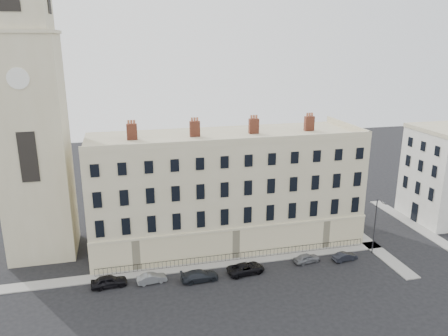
{
  "coord_description": "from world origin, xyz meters",
  "views": [
    {
      "loc": [
        -19.46,
        -42.93,
        27.1
      ],
      "look_at": [
        -6.59,
        10.0,
        11.05
      ],
      "focal_mm": 35.0,
      "sensor_mm": 36.0,
      "label": 1
    }
  ],
  "objects_px": {
    "car_b": "(152,278)",
    "car_d": "(246,268)",
    "car_f": "(345,257)",
    "streetlamp": "(376,224)",
    "car_a": "(109,281)",
    "car_e": "(307,258)",
    "car_c": "(200,276)"
  },
  "relations": [
    {
      "from": "car_b",
      "to": "car_d",
      "type": "xyz_separation_m",
      "value": [
        11.22,
        -0.51,
        0.07
      ]
    },
    {
      "from": "car_d",
      "to": "car_f",
      "type": "distance_m",
      "value": 13.16
    },
    {
      "from": "car_d",
      "to": "car_f",
      "type": "bearing_deg",
      "value": -98.15
    },
    {
      "from": "car_b",
      "to": "streetlamp",
      "type": "bearing_deg",
      "value": -95.29
    },
    {
      "from": "streetlamp",
      "to": "car_f",
      "type": "bearing_deg",
      "value": -154.8
    },
    {
      "from": "car_a",
      "to": "car_d",
      "type": "bearing_deg",
      "value": -97.38
    },
    {
      "from": "car_e",
      "to": "car_f",
      "type": "distance_m",
      "value": 4.97
    },
    {
      "from": "car_b",
      "to": "car_a",
      "type": "bearing_deg",
      "value": 80.28
    },
    {
      "from": "streetlamp",
      "to": "car_c",
      "type": "bearing_deg",
      "value": -163.44
    },
    {
      "from": "car_b",
      "to": "streetlamp",
      "type": "distance_m",
      "value": 29.2
    },
    {
      "from": "car_c",
      "to": "car_f",
      "type": "bearing_deg",
      "value": -91.67
    },
    {
      "from": "car_b",
      "to": "car_e",
      "type": "height_order",
      "value": "car_e"
    },
    {
      "from": "car_f",
      "to": "streetlamp",
      "type": "bearing_deg",
      "value": -86.75
    },
    {
      "from": "car_c",
      "to": "car_f",
      "type": "relative_size",
      "value": 1.35
    },
    {
      "from": "car_a",
      "to": "car_b",
      "type": "bearing_deg",
      "value": -97.96
    },
    {
      "from": "car_b",
      "to": "car_e",
      "type": "xyz_separation_m",
      "value": [
        19.45,
        0.22,
        0.02
      ]
    },
    {
      "from": "car_a",
      "to": "car_f",
      "type": "relative_size",
      "value": 1.24
    },
    {
      "from": "streetlamp",
      "to": "car_e",
      "type": "bearing_deg",
      "value": -164.99
    },
    {
      "from": "car_b",
      "to": "car_f",
      "type": "xyz_separation_m",
      "value": [
        24.38,
        -0.46,
        -0.03
      ]
    },
    {
      "from": "car_c",
      "to": "streetlamp",
      "type": "bearing_deg",
      "value": -89.53
    },
    {
      "from": "car_a",
      "to": "streetlamp",
      "type": "relative_size",
      "value": 0.53
    },
    {
      "from": "car_c",
      "to": "car_d",
      "type": "relative_size",
      "value": 0.96
    },
    {
      "from": "car_e",
      "to": "car_f",
      "type": "relative_size",
      "value": 1.05
    },
    {
      "from": "car_a",
      "to": "car_d",
      "type": "relative_size",
      "value": 0.88
    },
    {
      "from": "car_c",
      "to": "car_e",
      "type": "bearing_deg",
      "value": -88.47
    },
    {
      "from": "car_a",
      "to": "car_f",
      "type": "bearing_deg",
      "value": -96.01
    },
    {
      "from": "car_e",
      "to": "car_c",
      "type": "bearing_deg",
      "value": 84.72
    },
    {
      "from": "car_a",
      "to": "car_c",
      "type": "xyz_separation_m",
      "value": [
        10.27,
        -1.15,
        -0.05
      ]
    },
    {
      "from": "car_d",
      "to": "car_f",
      "type": "height_order",
      "value": "car_d"
    },
    {
      "from": "car_b",
      "to": "car_f",
      "type": "height_order",
      "value": "car_b"
    },
    {
      "from": "car_f",
      "to": "car_c",
      "type": "bearing_deg",
      "value": 82.48
    },
    {
      "from": "car_e",
      "to": "streetlamp",
      "type": "bearing_deg",
      "value": -97.89
    }
  ]
}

